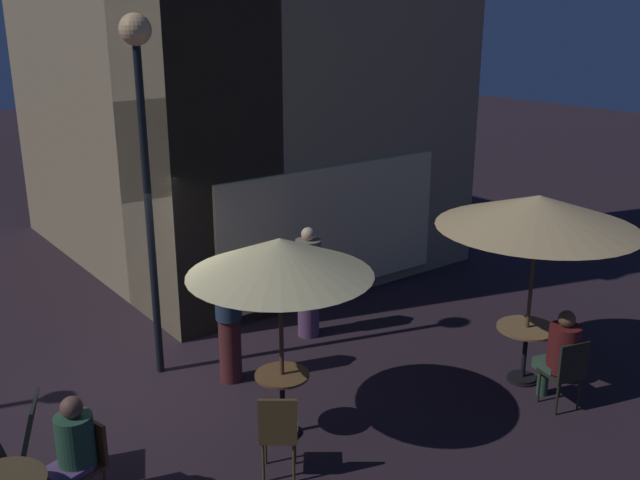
% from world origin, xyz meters
% --- Properties ---
extents(ground_plane, '(60.00, 60.00, 0.00)m').
position_xyz_m(ground_plane, '(0.00, 0.00, 0.00)').
color(ground_plane, '#291E26').
extents(cafe_building, '(6.24, 7.54, 8.51)m').
position_xyz_m(cafe_building, '(3.09, 3.53, 4.25)').
color(cafe_building, gray).
rests_on(cafe_building, ground).
extents(street_lamp_near_corner, '(0.39, 0.39, 4.66)m').
position_xyz_m(street_lamp_near_corner, '(0.54, 0.49, 3.48)').
color(street_lamp_near_corner, black).
rests_on(street_lamp_near_corner, ground).
extents(menu_sandwich_board, '(0.83, 0.77, 0.97)m').
position_xyz_m(menu_sandwich_board, '(-1.77, -0.92, 0.50)').
color(menu_sandwich_board, black).
rests_on(menu_sandwich_board, ground).
extents(cafe_table_0, '(0.62, 0.62, 0.77)m').
position_xyz_m(cafe_table_0, '(1.00, -1.77, 0.51)').
color(cafe_table_0, black).
rests_on(cafe_table_0, ground).
extents(cafe_table_1, '(0.78, 0.78, 0.77)m').
position_xyz_m(cafe_table_1, '(4.24, -2.65, 0.58)').
color(cafe_table_1, black).
rests_on(cafe_table_1, ground).
extents(patio_umbrella_0, '(2.04, 2.04, 2.38)m').
position_xyz_m(patio_umbrella_0, '(1.00, -1.77, 2.16)').
color(patio_umbrella_0, black).
rests_on(patio_umbrella_0, ground).
extents(patio_umbrella_1, '(2.50, 2.50, 2.53)m').
position_xyz_m(patio_umbrella_1, '(4.24, -2.65, 2.32)').
color(patio_umbrella_1, black).
rests_on(patio_umbrella_1, ground).
extents(cafe_chair_0, '(0.55, 0.55, 0.98)m').
position_xyz_m(cafe_chair_0, '(0.50, -2.44, 0.59)').
color(cafe_chair_0, '#4F3C1E').
rests_on(cafe_chair_0, ground).
extents(cafe_chair_1, '(0.51, 0.51, 0.93)m').
position_xyz_m(cafe_chair_1, '(4.04, -3.41, 0.55)').
color(cafe_chair_1, black).
rests_on(cafe_chair_1, ground).
extents(cafe_chair_2, '(0.51, 0.51, 0.92)m').
position_xyz_m(cafe_chair_2, '(-1.23, -1.67, 0.56)').
color(cafe_chair_2, brown).
rests_on(cafe_chair_2, ground).
extents(patron_seated_0, '(0.46, 0.55, 1.28)m').
position_xyz_m(patron_seated_0, '(4.08, -3.28, 0.72)').
color(patron_seated_0, '#2F4B38').
rests_on(patron_seated_0, ground).
extents(patron_seated_1, '(0.54, 0.45, 1.25)m').
position_xyz_m(patron_seated_1, '(-1.36, -1.71, 0.71)').
color(patron_seated_1, '#573E6D').
rests_on(patron_seated_1, ground).
extents(patron_standing_2, '(0.38, 0.38, 1.70)m').
position_xyz_m(patron_standing_2, '(2.82, 0.20, 0.85)').
color(patron_standing_2, '#613F67').
rests_on(patron_standing_2, ground).
extents(patron_standing_3, '(0.34, 0.34, 1.72)m').
position_xyz_m(patron_standing_3, '(1.18, -0.30, 0.87)').
color(patron_standing_3, '#542323').
rests_on(patron_standing_3, ground).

